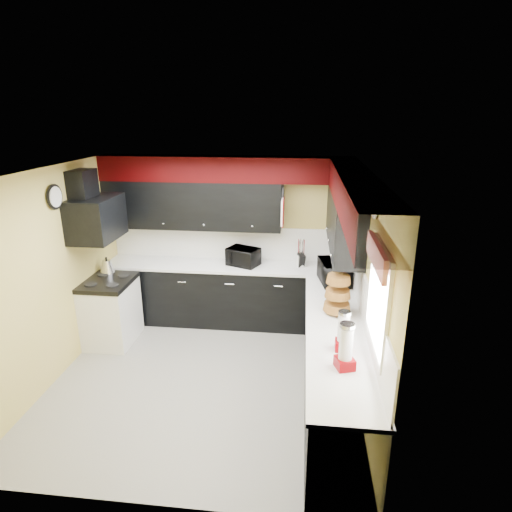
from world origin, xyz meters
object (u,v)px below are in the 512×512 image
Objects in this scene: microwave at (335,272)px; utensil_crock at (301,260)px; toaster_oven at (243,257)px; kettle at (107,266)px; knife_block at (301,260)px.

microwave is 3.07× the size of utensil_crock.
microwave is at bearing 0.11° from toaster_oven.
utensil_crock is (0.85, 0.05, -0.04)m from toaster_oven.
utensil_crock reaches higher than kettle.
toaster_oven is 1.94m from kettle.
knife_block is at bearing 10.30° from kettle.
toaster_oven is at bearing 14.24° from kettle.
microwave is 3.17m from kettle.
microwave is (1.30, -0.55, 0.02)m from toaster_oven.
microwave is 0.72m from knife_block.
kettle is at bearing -168.99° from utensil_crock.
utensil_crock is 0.88× the size of knife_block.
kettle is at bearing 169.59° from knife_block.
toaster_oven is at bearing -176.36° from utensil_crock.
utensil_crock is at bearing 26.68° from toaster_oven.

